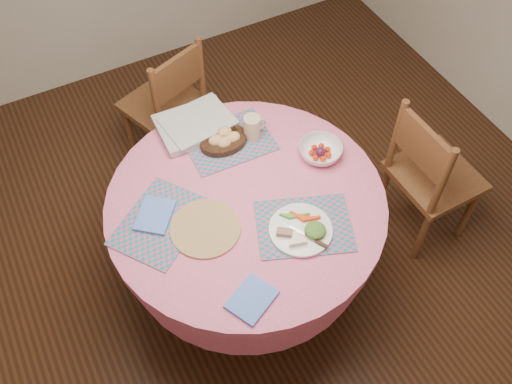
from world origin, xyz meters
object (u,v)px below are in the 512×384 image
dinner_plate (303,229)px  bread_bowl (224,139)px  chair_right (429,175)px  latte_mug (253,127)px  chair_back (168,103)px  wicker_trivet (205,228)px  dining_table (246,225)px  fruit_bowl (320,151)px

dinner_plate → bread_bowl: bread_bowl is taller
chair_right → latte_mug: size_ratio=7.59×
chair_back → wicker_trivet: size_ratio=2.93×
dining_table → bread_bowl: (0.06, 0.34, 0.23)m
wicker_trivet → dinner_plate: 0.41m
fruit_bowl → dinner_plate: bearing=-131.2°
dinner_plate → fruit_bowl: fruit_bowl is taller
wicker_trivet → dinner_plate: size_ratio=1.12×
dining_table → latte_mug: bearing=58.0°
chair_right → wicker_trivet: bearing=86.0°
chair_back → wicker_trivet: bearing=57.1°
fruit_bowl → bread_bowl: bearing=143.3°
dining_table → dinner_plate: 0.36m
bread_bowl → chair_back: bearing=93.7°
chair_back → bread_bowl: chair_back is taller
wicker_trivet → latte_mug: size_ratio=2.51×
chair_right → dining_table: bearing=82.3°
dinner_plate → bread_bowl: (-0.08, 0.60, 0.01)m
wicker_trivet → fruit_bowl: (0.64, 0.12, 0.02)m
wicker_trivet → chair_back: bearing=77.7°
dining_table → wicker_trivet: 0.30m
wicker_trivet → bread_bowl: size_ratio=1.30×
dining_table → chair_right: 1.01m
dining_table → bread_bowl: 0.42m
chair_right → bread_bowl: chair_right is taller
chair_right → fruit_bowl: bearing=71.3°
dinner_plate → latte_mug: size_ratio=2.24×
chair_right → latte_mug: bearing=60.2°
bread_bowl → latte_mug: 0.15m
wicker_trivet → bread_bowl: 0.48m
chair_back → dinner_plate: bearing=74.8°
dinner_plate → bread_bowl: size_ratio=1.16×
chair_back → fruit_bowl: size_ratio=4.13×
chair_right → chair_back: size_ratio=1.03×
dining_table → chair_right: chair_right is taller
dinner_plate → chair_right: bearing=9.6°
wicker_trivet → bread_bowl: bread_bowl is taller
dining_table → fruit_bowl: 0.48m
chair_right → bread_bowl: (-0.94, 0.45, 0.31)m
chair_back → wicker_trivet: chair_back is taller
chair_right → dinner_plate: 0.93m
dining_table → latte_mug: latte_mug is taller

